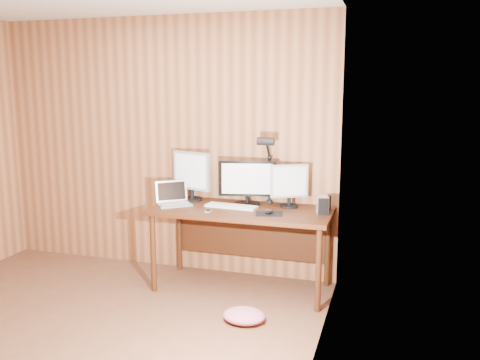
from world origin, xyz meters
The scene contains 14 objects.
room_shell centered at (0.00, 0.00, 1.25)m, with size 4.00×4.00×4.00m.
desk centered at (0.93, 1.70, 0.63)m, with size 1.60×0.70×0.75m.
monitor_center centered at (0.94, 1.78, 0.96)m, with size 0.52×0.23×0.41m.
monitor_left centered at (0.38, 1.82, 1.00)m, with size 0.41×0.20×0.47m.
monitor_right centered at (1.32, 1.81, 0.96)m, with size 0.32×0.19×0.39m.
laptop centered at (0.27, 1.62, 0.80)m, with size 0.37×0.36×0.21m.
keyboard centered at (0.83, 1.65, 0.76)m, with size 0.48×0.19×0.02m.
mousepad centered at (1.21, 1.52, 0.75)m, with size 0.23×0.19×0.00m, color black.
mouse centered at (1.21, 1.52, 0.77)m, with size 0.07×0.11×0.04m, color black.
hard_drive centered at (1.64, 1.66, 0.83)m, with size 0.13×0.16×0.15m.
phone centered at (0.68, 1.44, 0.76)m, with size 0.05×0.09×0.01m.
speaker centered at (1.67, 1.79, 0.82)m, with size 0.06×0.06×0.13m, color black.
desk_lamp centered at (1.11, 1.85, 1.17)m, with size 0.15×0.22×0.67m.
fabric_pile centered at (1.15, 0.97, 0.05)m, with size 0.34×0.28×0.11m, color #C66076, non-canonical shape.
Camera 1 is at (2.20, -2.60, 1.82)m, focal length 38.00 mm.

